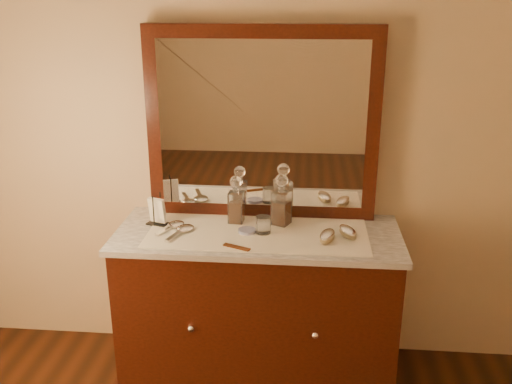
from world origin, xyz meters
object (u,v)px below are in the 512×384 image
comb (237,247)px  hand_mirror_inner (183,230)px  decanter_right (281,205)px  dresser_cabinet (258,308)px  pin_dish (247,231)px  hand_mirror_outer (174,225)px  napkin_rack (157,212)px  mirror_frame (262,124)px  decanter_left (236,204)px  brush_far (348,232)px  brush_near (327,236)px

comb → hand_mirror_inner: hand_mirror_inner is taller
decanter_right → hand_mirror_inner: (-0.49, -0.15, -0.10)m
dresser_cabinet → pin_dish: pin_dish is taller
comb → hand_mirror_outer: (-0.35, 0.22, 0.00)m
napkin_rack → hand_mirror_inner: size_ratio=0.72×
mirror_frame → hand_mirror_outer: bearing=-152.7°
mirror_frame → decanter_right: bearing=-49.8°
pin_dish → decanter_left: decanter_left is taller
brush_far → hand_mirror_inner: 0.83m
pin_dish → hand_mirror_inner: (-0.32, -0.02, 0.00)m
pin_dish → decanter_right: 0.23m
decanter_left → mirror_frame: bearing=45.4°
mirror_frame → hand_mirror_outer: (-0.44, -0.23, -0.49)m
mirror_frame → brush_far: bearing=-29.6°
hand_mirror_inner → napkin_rack: bearing=149.3°
hand_mirror_outer → comb: bearing=-32.1°
brush_far → decanter_left: bearing=167.3°
decanter_right → hand_mirror_outer: 0.57m
dresser_cabinet → hand_mirror_outer: 0.63m
dresser_cabinet → hand_mirror_inner: size_ratio=6.10×
pin_dish → napkin_rack: bearing=171.6°
napkin_rack → hand_mirror_outer: 0.11m
brush_near → hand_mirror_inner: (-0.72, 0.04, -0.01)m
decanter_left → brush_near: size_ratio=1.56×
brush_near → decanter_right: bearing=141.1°
mirror_frame → pin_dish: size_ratio=13.51×
decanter_left → hand_mirror_inner: 0.31m
napkin_rack → brush_near: napkin_rack is taller
mirror_frame → decanter_left: bearing=-134.6°
comb → napkin_rack: napkin_rack is taller
comb → napkin_rack: size_ratio=0.83×
dresser_cabinet → hand_mirror_inner: 0.59m
mirror_frame → brush_near: mirror_frame is taller
dresser_cabinet → hand_mirror_outer: bearing=177.5°
pin_dish → brush_near: 0.40m
decanter_right → brush_far: decanter_right is taller
dresser_cabinet → napkin_rack: 0.73m
hand_mirror_inner → dresser_cabinet: bearing=5.3°
mirror_frame → decanter_right: 0.43m
decanter_left → hand_mirror_outer: 0.34m
napkin_rack → decanter_left: bearing=9.0°
dresser_cabinet → decanter_left: (-0.12, 0.12, 0.54)m
napkin_rack → decanter_left: 0.41m
comb → hand_mirror_outer: bearing=171.1°
brush_far → decanter_right: bearing=160.1°
decanter_right → hand_mirror_inner: bearing=-163.2°
napkin_rack → decanter_left: (0.40, 0.06, 0.03)m
mirror_frame → napkin_rack: mirror_frame is taller
dresser_cabinet → napkin_rack: size_ratio=8.42×
napkin_rack → brush_near: (0.87, -0.13, -0.04)m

